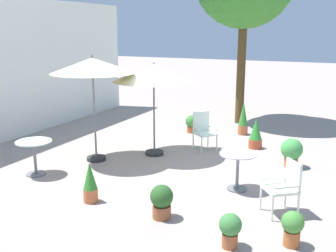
{
  "coord_description": "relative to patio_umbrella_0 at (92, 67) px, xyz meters",
  "views": [
    {
      "loc": [
        -8.26,
        -3.65,
        2.95
      ],
      "look_at": [
        0.0,
        0.27,
        0.75
      ],
      "focal_mm": 43.38,
      "sensor_mm": 36.0,
      "label": 1
    }
  ],
  "objects": [
    {
      "name": "patio_umbrella_0",
      "position": [
        0.0,
        0.0,
        0.0
      ],
      "size": [
        1.85,
        1.85,
        2.4
      ],
      "color": "#2D2D2D",
      "rests_on": "ground"
    },
    {
      "name": "ground_plane",
      "position": [
        0.93,
        -1.65,
        -2.14
      ],
      "size": [
        60.0,
        60.0,
        0.0
      ],
      "primitive_type": "plane",
      "color": "#A6948A"
    },
    {
      "name": "potted_plant_1",
      "position": [
        -1.98,
        -2.65,
        -1.84
      ],
      "size": [
        0.37,
        0.37,
        0.56
      ],
      "color": "#975533",
      "rests_on": "ground"
    },
    {
      "name": "cafe_table_1",
      "position": [
        -1.33,
        0.57,
        -1.63
      ],
      "size": [
        0.72,
        0.72,
        0.72
      ],
      "color": "white",
      "rests_on": "ground"
    },
    {
      "name": "potted_plant_5",
      "position": [
        3.72,
        -2.42,
        -1.68
      ],
      "size": [
        0.28,
        0.28,
        0.94
      ],
      "color": "#AE603B",
      "rests_on": "ground"
    },
    {
      "name": "patio_chair_0",
      "position": [
        1.86,
        -1.91,
        -1.61
      ],
      "size": [
        0.65,
        0.65,
        0.94
      ],
      "color": "white",
      "rests_on": "ground"
    },
    {
      "name": "villa_facade",
      "position": [
        0.93,
        3.25,
        -0.25
      ],
      "size": [
        10.02,
        0.3,
        3.77
      ],
      "primitive_type": "cube",
      "color": "white",
      "rests_on": "ground"
    },
    {
      "name": "potted_plant_4",
      "position": [
        2.52,
        -3.07,
        -1.77
      ],
      "size": [
        0.33,
        0.33,
        0.76
      ],
      "color": "#AC4C30",
      "rests_on": "ground"
    },
    {
      "name": "potted_plant_3",
      "position": [
        -1.95,
        -1.26,
        -1.78
      ],
      "size": [
        0.25,
        0.25,
        0.73
      ],
      "color": "#C6633A",
      "rests_on": "ground"
    },
    {
      "name": "potted_plant_6",
      "position": [
        -1.97,
        -4.67,
        -1.85
      ],
      "size": [
        0.31,
        0.31,
        0.51
      ],
      "color": "#B46230",
      "rests_on": "ground"
    },
    {
      "name": "patio_umbrella_1",
      "position": [
        0.96,
        -1.01,
        -0.2
      ],
      "size": [
        1.91,
        1.91,
        2.22
      ],
      "color": "#2D2D2D",
      "rests_on": "ground"
    },
    {
      "name": "cafe_table_0",
      "position": [
        -0.32,
        -3.41,
        -1.64
      ],
      "size": [
        0.69,
        0.69,
        0.71
      ],
      "color": "silver",
      "rests_on": "ground"
    },
    {
      "name": "potted_plant_7",
      "position": [
        -2.38,
        -3.9,
        -1.85
      ],
      "size": [
        0.32,
        0.31,
        0.5
      ],
      "color": "#A65733",
      "rests_on": "ground"
    },
    {
      "name": "potted_plant_2",
      "position": [
        3.3,
        -1.02,
        -1.86
      ],
      "size": [
        0.36,
        0.36,
        0.51
      ],
      "color": "#B0542E",
      "rests_on": "ground"
    },
    {
      "name": "potted_plant_0",
      "position": [
        1.44,
        -4.12,
        -1.78
      ],
      "size": [
        0.47,
        0.47,
        0.64
      ],
      "color": "#CF7044",
      "rests_on": "ground"
    },
    {
      "name": "patio_chair_1",
      "position": [
        -0.98,
        -4.38,
        -1.63
      ],
      "size": [
        0.66,
        0.66,
        0.89
      ],
      "color": "white",
      "rests_on": "ground"
    }
  ]
}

